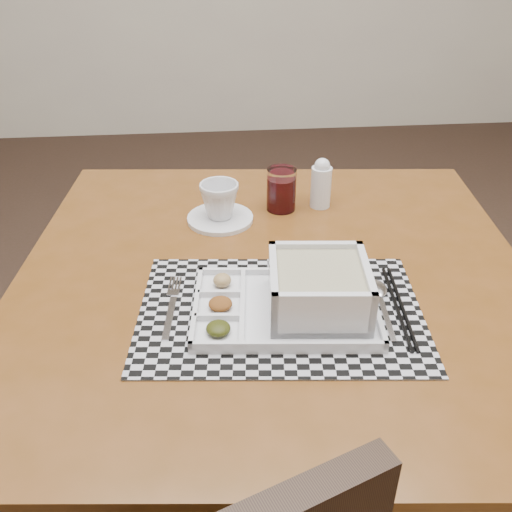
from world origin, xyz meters
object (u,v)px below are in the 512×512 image
Objects in this scene: serving_tray at (307,296)px; juice_glass at (281,191)px; cup at (220,200)px; creamer_bottle at (321,184)px; dining_table at (273,304)px.

serving_tray is 3.38× the size of juice_glass.
creamer_bottle is (0.24, 0.05, 0.01)m from cup.
cup is 0.73× the size of creamer_bottle.
creamer_bottle is at bearing 4.33° from juice_glass.
creamer_bottle is (0.09, 0.01, 0.01)m from juice_glass.
cup is at bearing 111.22° from serving_tray.
serving_tray is 0.38m from cup.
creamer_bottle is at bearing 62.66° from dining_table.
serving_tray is 2.81× the size of creamer_bottle.
creamer_bottle reaches higher than dining_table.
serving_tray reaches higher than cup.
dining_table is at bearing -100.18° from juice_glass.
creamer_bottle reaches higher than cup.
juice_glass is at bearing -175.67° from creamer_bottle.
dining_table is 12.41× the size of cup.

